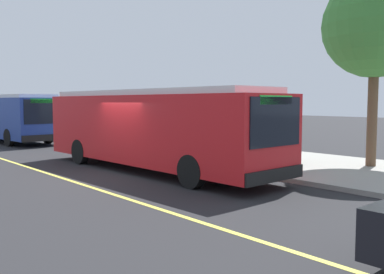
% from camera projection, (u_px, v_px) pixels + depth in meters
% --- Properties ---
extents(ground_plane, '(120.00, 120.00, 0.00)m').
position_uv_depth(ground_plane, '(128.00, 173.00, 15.13)').
color(ground_plane, '#232326').
extents(sidewalk_curb, '(44.00, 6.40, 0.15)m').
position_uv_depth(sidewalk_curb, '(243.00, 157.00, 19.03)').
color(sidewalk_curb, gray).
rests_on(sidewalk_curb, ground_plane).
extents(lane_stripe_center, '(36.00, 0.14, 0.01)m').
position_uv_depth(lane_stripe_center, '(70.00, 180.00, 13.70)').
color(lane_stripe_center, '#E0D64C').
rests_on(lane_stripe_center, ground_plane).
extents(transit_bus_main, '(11.18, 2.88, 2.95)m').
position_uv_depth(transit_bus_main, '(152.00, 127.00, 15.61)').
color(transit_bus_main, red).
rests_on(transit_bus_main, ground_plane).
extents(transit_bus_second, '(10.33, 3.19, 2.95)m').
position_uv_depth(transit_bus_second, '(8.00, 116.00, 27.22)').
color(transit_bus_second, navy).
rests_on(transit_bus_second, ground_plane).
extents(bus_shelter, '(2.90, 1.60, 2.48)m').
position_uv_depth(bus_shelter, '(255.00, 116.00, 18.16)').
color(bus_shelter, '#333338').
rests_on(bus_shelter, sidewalk_curb).
extents(waiting_bench, '(1.60, 0.48, 0.95)m').
position_uv_depth(waiting_bench, '(257.00, 147.00, 18.00)').
color(waiting_bench, brown).
rests_on(waiting_bench, sidewalk_curb).
extents(route_sign_post, '(0.44, 0.08, 2.80)m').
position_uv_depth(route_sign_post, '(271.00, 118.00, 14.83)').
color(route_sign_post, '#333338').
rests_on(route_sign_post, sidewalk_curb).
extents(pedestrian_commuter, '(0.24, 0.40, 1.69)m').
position_uv_depth(pedestrian_commuter, '(197.00, 134.00, 18.77)').
color(pedestrian_commuter, '#282D47').
rests_on(pedestrian_commuter, sidewalk_curb).
extents(street_tree_near_shelter, '(3.78, 3.78, 7.02)m').
position_uv_depth(street_tree_near_shelter, '(375.00, 26.00, 15.44)').
color(street_tree_near_shelter, brown).
rests_on(street_tree_near_shelter, sidewalk_curb).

